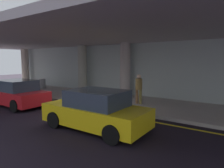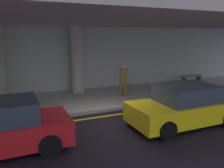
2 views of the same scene
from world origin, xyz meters
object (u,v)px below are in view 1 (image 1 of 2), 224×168
(support_column_far_left, at_px, (25,67))
(car_red, at_px, (16,94))
(traveler_with_luggage, at_px, (139,87))
(suitcase_upright_primary, at_px, (21,87))
(support_column_left_mid, at_px, (82,68))
(support_column_center, at_px, (125,70))
(car_yellow_taxi, at_px, (96,110))
(trash_bin_steel, at_px, (43,84))

(support_column_far_left, relative_size, car_red, 0.89)
(traveler_with_luggage, distance_m, suitcase_upright_primary, 10.48)
(support_column_left_mid, relative_size, suitcase_upright_primary, 4.06)
(support_column_far_left, xyz_separation_m, support_column_center, (12.00, 0.00, 0.00))
(car_yellow_taxi, height_order, trash_bin_steel, car_yellow_taxi)
(support_column_left_mid, relative_size, trash_bin_steel, 4.29)
(traveler_with_luggage, bearing_deg, trash_bin_steel, 130.25)
(car_red, bearing_deg, car_yellow_taxi, -7.37)
(support_column_left_mid, xyz_separation_m, car_yellow_taxi, (6.35, -6.10, -1.26))
(car_yellow_taxi, relative_size, trash_bin_steel, 4.82)
(support_column_left_mid, distance_m, car_yellow_taxi, 8.89)
(support_column_far_left, xyz_separation_m, support_column_left_mid, (8.00, 0.00, 0.00))
(support_column_center, relative_size, car_red, 0.89)
(car_red, distance_m, traveler_with_luggage, 7.06)
(car_yellow_taxi, distance_m, trash_bin_steel, 11.54)
(support_column_far_left, distance_m, car_yellow_taxi, 15.64)
(trash_bin_steel, bearing_deg, support_column_left_mid, 13.28)
(support_column_far_left, bearing_deg, car_yellow_taxi, -23.01)
(support_column_far_left, height_order, car_red, support_column_far_left)
(traveler_with_luggage, relative_size, suitcase_upright_primary, 1.87)
(support_column_left_mid, height_order, suitcase_upright_primary, support_column_left_mid)
(support_column_center, bearing_deg, car_yellow_taxi, -68.90)
(support_column_far_left, height_order, support_column_left_mid, same)
(support_column_far_left, distance_m, trash_bin_steel, 4.37)
(traveler_with_luggage, relative_size, trash_bin_steel, 1.98)
(traveler_with_luggage, bearing_deg, support_column_far_left, 127.87)
(support_column_center, relative_size, trash_bin_steel, 4.29)
(support_column_far_left, bearing_deg, support_column_left_mid, 0.00)
(trash_bin_steel, bearing_deg, support_column_center, 6.70)
(car_yellow_taxi, distance_m, suitcase_upright_primary, 11.34)
(support_column_center, height_order, trash_bin_steel, support_column_center)
(support_column_far_left, distance_m, suitcase_upright_primary, 4.69)
(support_column_center, distance_m, car_red, 7.00)
(suitcase_upright_primary, bearing_deg, trash_bin_steel, 87.94)
(suitcase_upright_primary, bearing_deg, car_red, -19.83)
(car_yellow_taxi, bearing_deg, suitcase_upright_primary, -15.23)
(support_column_far_left, relative_size, traveler_with_luggage, 2.17)
(car_yellow_taxi, bearing_deg, traveler_with_luggage, -82.57)
(car_red, bearing_deg, support_column_far_left, 141.55)
(support_column_left_mid, bearing_deg, trash_bin_steel, -166.72)
(support_column_far_left, distance_m, traveler_with_luggage, 14.11)
(support_column_left_mid, height_order, car_red, support_column_left_mid)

